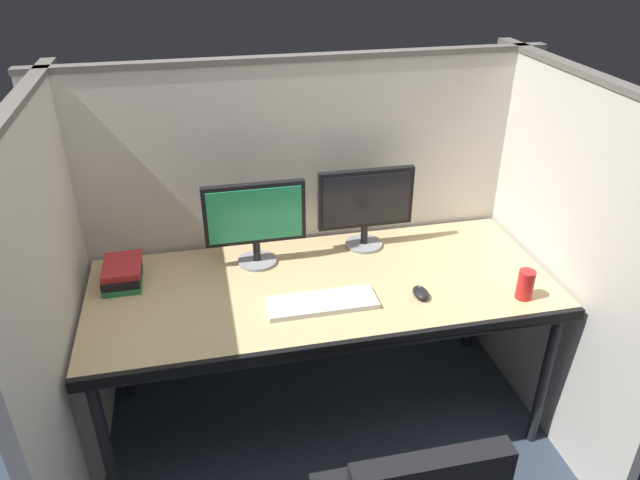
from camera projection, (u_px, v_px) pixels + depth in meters
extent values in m
plane|color=#2D3847|center=(337.00, 465.00, 2.56)|extent=(8.00, 8.00, 0.00)
cube|color=beige|center=(302.00, 227.00, 2.82)|extent=(2.20, 0.05, 1.55)
cube|color=#605B56|center=(299.00, 58.00, 2.44)|extent=(2.21, 0.06, 0.02)
cube|color=beige|center=(62.00, 322.00, 2.17)|extent=(0.05, 1.40, 1.55)
cube|color=#605B56|center=(7.00, 111.00, 1.79)|extent=(0.06, 1.41, 0.02)
cube|color=beige|center=(555.00, 262.00, 2.54)|extent=(0.05, 1.40, 1.55)
cube|color=#605B56|center=(596.00, 77.00, 2.16)|extent=(0.06, 1.41, 0.02)
cube|color=tan|center=(323.00, 288.00, 2.47)|extent=(1.90, 0.80, 0.04)
cube|color=black|center=(346.00, 347.00, 2.14)|extent=(1.90, 0.02, 0.05)
cylinder|color=black|center=(107.00, 450.00, 2.19)|extent=(0.04, 0.04, 0.70)
cylinder|color=black|center=(544.00, 379.00, 2.52)|extent=(0.04, 0.04, 0.70)
cylinder|color=black|center=(120.00, 337.00, 2.77)|extent=(0.04, 0.04, 0.70)
cylinder|color=black|center=(475.00, 291.00, 3.11)|extent=(0.04, 0.04, 0.70)
cylinder|color=gray|center=(257.00, 261.00, 2.61)|extent=(0.17, 0.17, 0.01)
cylinder|color=black|center=(257.00, 251.00, 2.58)|extent=(0.03, 0.03, 0.09)
cube|color=black|center=(255.00, 213.00, 2.49)|extent=(0.43, 0.03, 0.27)
cube|color=#268C59|center=(255.00, 215.00, 2.48)|extent=(0.39, 0.01, 0.23)
cylinder|color=gray|center=(364.00, 244.00, 2.74)|extent=(0.17, 0.17, 0.01)
cylinder|color=black|center=(364.00, 234.00, 2.71)|extent=(0.03, 0.03, 0.09)
cube|color=black|center=(366.00, 198.00, 2.63)|extent=(0.43, 0.03, 0.27)
cube|color=black|center=(367.00, 200.00, 2.61)|extent=(0.39, 0.01, 0.23)
cube|color=silver|center=(322.00, 303.00, 2.32)|extent=(0.43, 0.15, 0.02)
ellipsoid|color=black|center=(421.00, 293.00, 2.37)|extent=(0.06, 0.10, 0.03)
cylinder|color=#59595B|center=(419.00, 288.00, 2.38)|extent=(0.01, 0.01, 0.01)
cylinder|color=red|center=(525.00, 285.00, 2.34)|extent=(0.07, 0.07, 0.12)
cube|color=#26723F|center=(123.00, 280.00, 2.46)|extent=(0.15, 0.21, 0.02)
cube|color=black|center=(122.00, 274.00, 2.45)|extent=(0.15, 0.21, 0.03)
cube|color=#B22626|center=(122.00, 266.00, 2.45)|extent=(0.15, 0.21, 0.03)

